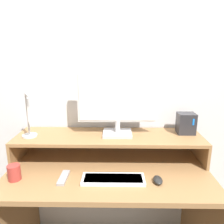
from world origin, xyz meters
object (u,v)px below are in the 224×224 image
object	(u,v)px
router_dock	(186,123)
mug	(14,172)
keyboard	(113,179)
monitor	(118,102)
desk_lamp	(29,119)
remote_control	(64,178)
mouse	(158,180)

from	to	relation	value
router_dock	mug	world-z (taller)	router_dock
keyboard	monitor	bearing A→B (deg)	85.34
monitor	router_dock	xyz separation A→B (m)	(0.48, 0.03, -0.16)
desk_lamp	mug	distance (m)	0.33
desk_lamp	keyboard	xyz separation A→B (m)	(0.54, -0.20, -0.30)
remote_control	mug	world-z (taller)	mug
monitor	keyboard	bearing A→B (deg)	-94.66
router_dock	keyboard	xyz separation A→B (m)	(-0.50, -0.33, -0.23)
keyboard	mouse	size ratio (longest dim) A/B	4.14
monitor	desk_lamp	world-z (taller)	monitor
desk_lamp	mug	world-z (taller)	desk_lamp
keyboard	mouse	distance (m)	0.26
desk_lamp	remote_control	world-z (taller)	desk_lamp
remote_control	mouse	bearing A→B (deg)	-2.78
desk_lamp	mouse	xyz separation A→B (m)	(0.79, -0.22, -0.29)
keyboard	remote_control	distance (m)	0.29
keyboard	mug	bearing A→B (deg)	179.74
desk_lamp	mouse	world-z (taller)	desk_lamp
router_dock	mug	size ratio (longest dim) A/B	1.60
router_dock	keyboard	size ratio (longest dim) A/B	0.40
monitor	desk_lamp	size ratio (longest dim) A/B	1.78
monitor	desk_lamp	bearing A→B (deg)	-169.79
mouse	mug	world-z (taller)	mug
mouse	mug	size ratio (longest dim) A/B	0.97
monitor	keyboard	distance (m)	0.50
router_dock	desk_lamp	bearing A→B (deg)	-172.84
router_dock	mug	xyz separation A→B (m)	(-1.08, -0.33, -0.20)
router_dock	remote_control	world-z (taller)	router_dock
remote_control	router_dock	bearing A→B (deg)	21.94
router_dock	keyboard	bearing A→B (deg)	-146.41
desk_lamp	mouse	distance (m)	0.87
monitor	mug	xyz separation A→B (m)	(-0.60, -0.30, -0.36)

